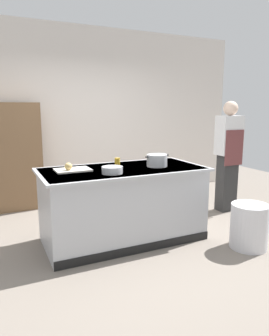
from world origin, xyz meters
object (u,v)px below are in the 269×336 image
at_px(onion, 68,166).
at_px(juice_cup, 117,162).
at_px(mixing_bowl, 112,170).
at_px(bookshelf, 5,158).
at_px(person_chef, 228,154).
at_px(sauce_pan, 160,158).
at_px(trash_bin, 249,226).
at_px(stock_pot, 157,160).

relative_size(onion, juice_cup, 0.87).
distance_m(mixing_bowl, bookshelf, 2.26).
bearing_deg(person_chef, onion, 102.71).
relative_size(sauce_pan, person_chef, 0.15).
distance_m(onion, mixing_bowl, 0.51).
relative_size(juice_cup, trash_bin, 0.19).
distance_m(person_chef, bookshelf, 3.48).
xyz_separation_m(juice_cup, bookshelf, (-1.23, 1.61, -0.10)).
xyz_separation_m(stock_pot, bookshelf, (-1.66, 1.86, -0.12)).
xyz_separation_m(onion, mixing_bowl, (0.42, -0.30, -0.02)).
xyz_separation_m(juice_cup, person_chef, (1.93, 0.17, -0.04)).
distance_m(onion, juice_cup, 0.66).
xyz_separation_m(stock_pot, juice_cup, (-0.43, 0.25, -0.03)).
bearing_deg(onion, sauce_pan, 5.78).
bearing_deg(trash_bin, person_chef, 59.59).
height_order(stock_pot, person_chef, person_chef).
distance_m(stock_pot, mixing_bowl, 0.68).
distance_m(sauce_pan, mixing_bowl, 0.95).
distance_m(stock_pot, sauce_pan, 0.32).
bearing_deg(onion, mixing_bowl, -35.37).
bearing_deg(onion, trash_bin, -26.12).
bearing_deg(juice_cup, onion, -169.35).
bearing_deg(mixing_bowl, sauce_pan, 26.57).
distance_m(onion, trash_bin, 2.20).
distance_m(onion, person_chef, 2.60).
height_order(stock_pot, trash_bin, stock_pot).
relative_size(sauce_pan, mixing_bowl, 1.08).
height_order(sauce_pan, person_chef, person_chef).
xyz_separation_m(onion, bookshelf, (-0.58, 1.73, -0.11)).
bearing_deg(sauce_pan, stock_pot, -126.45).
xyz_separation_m(stock_pot, sauce_pan, (0.19, 0.25, -0.02)).
distance_m(sauce_pan, trash_bin, 1.40).
relative_size(mixing_bowl, person_chef, 0.14).
bearing_deg(trash_bin, juice_cup, 139.68).
relative_size(sauce_pan, bookshelf, 0.15).
bearing_deg(mixing_bowl, person_chef, 15.09).
distance_m(sauce_pan, bookshelf, 2.45).
height_order(sauce_pan, juice_cup, sauce_pan).
bearing_deg(mixing_bowl, onion, 144.63).
height_order(sauce_pan, trash_bin, sauce_pan).
distance_m(trash_bin, bookshelf, 3.66).
relative_size(person_chef, bookshelf, 1.01).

